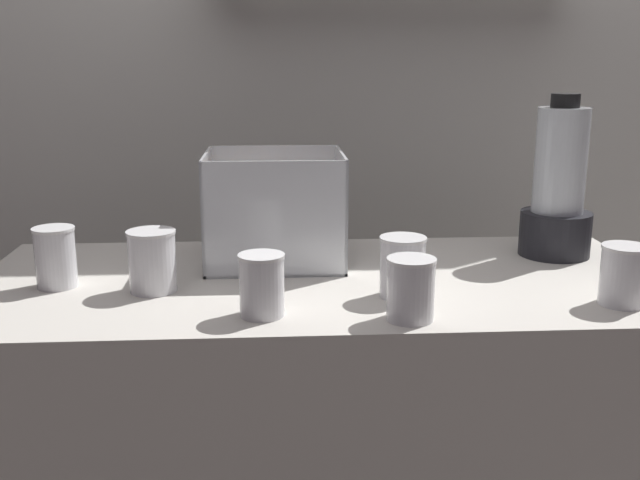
# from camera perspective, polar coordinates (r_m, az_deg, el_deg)

# --- Properties ---
(counter) EXTENTS (1.40, 0.64, 0.90)m
(counter) POSITION_cam_1_polar(r_m,az_deg,el_deg) (1.70, -0.00, -17.58)
(counter) COLOR beige
(counter) RESTS_ON ground_plane
(back_wall_unit) EXTENTS (2.60, 0.24, 2.50)m
(back_wall_unit) POSITION_cam_1_polar(r_m,az_deg,el_deg) (2.21, -1.14, 11.96)
(back_wall_unit) COLOR silver
(back_wall_unit) RESTS_ON ground_plane
(carrot_display_bin) EXTENTS (0.30, 0.26, 0.24)m
(carrot_display_bin) POSITION_cam_1_polar(r_m,az_deg,el_deg) (1.62, -3.71, 0.92)
(carrot_display_bin) COLOR white
(carrot_display_bin) RESTS_ON counter
(blender_pitcher) EXTENTS (0.16, 0.16, 0.36)m
(blender_pitcher) POSITION_cam_1_polar(r_m,az_deg,el_deg) (1.74, 17.90, 3.47)
(blender_pitcher) COLOR black
(blender_pitcher) RESTS_ON counter
(juice_cup_orange_far_left) EXTENTS (0.08, 0.08, 0.12)m
(juice_cup_orange_far_left) POSITION_cam_1_polar(r_m,az_deg,el_deg) (1.53, -19.72, -1.44)
(juice_cup_orange_far_left) COLOR white
(juice_cup_orange_far_left) RESTS_ON counter
(juice_cup_beet_left) EXTENTS (0.09, 0.09, 0.12)m
(juice_cup_beet_left) POSITION_cam_1_polar(r_m,az_deg,el_deg) (1.45, -12.80, -1.75)
(juice_cup_beet_left) COLOR white
(juice_cup_beet_left) RESTS_ON counter
(juice_cup_carrot_middle) EXTENTS (0.08, 0.08, 0.11)m
(juice_cup_carrot_middle) POSITION_cam_1_polar(r_m,az_deg,el_deg) (1.29, -4.51, -3.66)
(juice_cup_carrot_middle) COLOR white
(juice_cup_carrot_middle) RESTS_ON counter
(juice_cup_orange_right) EXTENTS (0.09, 0.09, 0.11)m
(juice_cup_orange_right) POSITION_cam_1_polar(r_m,az_deg,el_deg) (1.28, 7.01, -4.04)
(juice_cup_orange_right) COLOR white
(juice_cup_orange_right) RESTS_ON counter
(juice_cup_mango_far_right) EXTENTS (0.09, 0.09, 0.12)m
(juice_cup_mango_far_right) POSITION_cam_1_polar(r_m,az_deg,el_deg) (1.39, 6.37, -2.37)
(juice_cup_mango_far_right) COLOR white
(juice_cup_mango_far_right) RESTS_ON counter
(juice_cup_pomegranate_rightmost) EXTENTS (0.09, 0.09, 0.11)m
(juice_cup_pomegranate_rightmost) POSITION_cam_1_polar(r_m,az_deg,el_deg) (1.45, 22.39, -2.70)
(juice_cup_pomegranate_rightmost) COLOR white
(juice_cup_pomegranate_rightmost) RESTS_ON counter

